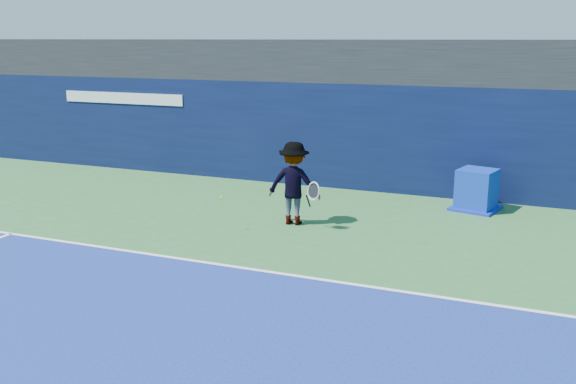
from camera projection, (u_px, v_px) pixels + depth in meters
name	position (u px, v px, depth m)	size (l,w,h in m)	color
ground	(111.00, 326.00, 9.70)	(80.00, 80.00, 0.00)	#2D6532
baseline	(208.00, 263.00, 12.40)	(24.00, 0.10, 0.01)	white
stadium_band	(344.00, 60.00, 19.20)	(36.00, 3.00, 1.20)	black
back_wall_assembly	(332.00, 134.00, 18.80)	(36.00, 1.03, 3.00)	#091134
equipment_cart	(477.00, 191.00, 16.18)	(1.31, 1.31, 1.04)	#0B28A3
tennis_player	(294.00, 183.00, 14.84)	(1.42, 0.83, 1.94)	silver
tennis_ball	(222.00, 197.00, 14.28)	(0.06, 0.06, 0.06)	#ACDA18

